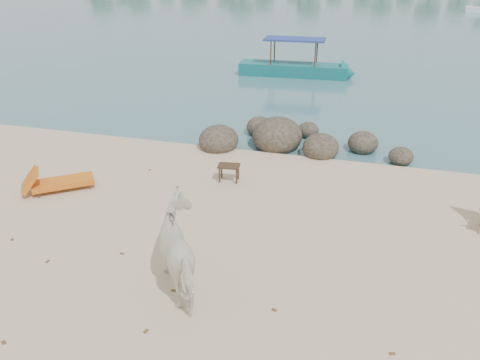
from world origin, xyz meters
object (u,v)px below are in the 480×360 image
object	(u,v)px
side_table	(229,174)
lounge_chair	(63,180)
cow	(185,252)
boat_near	(295,45)
boulders	(283,140)

from	to	relation	value
side_table	lounge_chair	xyz separation A→B (m)	(-3.90, -1.58, 0.05)
cow	boat_near	world-z (taller)	boat_near
side_table	boat_near	world-z (taller)	boat_near
boulders	boat_near	distance (m)	9.82
cow	side_table	world-z (taller)	cow
side_table	boulders	bearing A→B (deg)	67.17
lounge_chair	boulders	bearing A→B (deg)	5.30
cow	boat_near	distance (m)	16.93
side_table	lounge_chair	size ratio (longest dim) A/B	0.30
cow	boulders	bearing A→B (deg)	-131.61
cow	boat_near	xyz separation A→B (m)	(-0.97, 16.89, 0.68)
boulders	side_table	xyz separation A→B (m)	(-0.88, -2.89, 0.01)
side_table	boat_near	xyz separation A→B (m)	(-0.45, 12.54, 1.23)
boulders	boat_near	bearing A→B (deg)	97.85
side_table	lounge_chair	bearing A→B (deg)	-163.85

